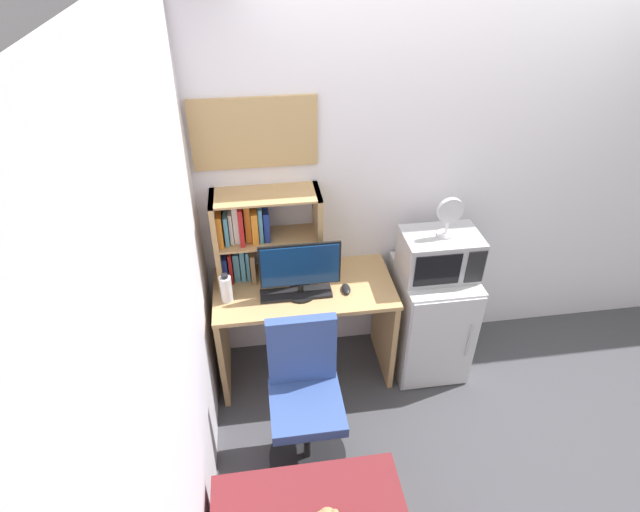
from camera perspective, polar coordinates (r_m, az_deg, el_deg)
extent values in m
cube|color=silver|center=(3.62, 19.74, 8.34)|extent=(6.40, 0.04, 2.60)
cube|color=silver|center=(1.99, -17.04, -16.48)|extent=(0.04, 4.40, 2.60)
cube|color=tan|center=(3.28, -1.80, -3.62)|extent=(1.16, 0.58, 0.03)
cube|color=tan|center=(3.54, -10.87, -9.24)|extent=(0.04, 0.52, 0.74)
cube|color=tan|center=(3.62, 7.24, -7.56)|extent=(0.04, 0.52, 0.74)
cube|color=tan|center=(3.22, -11.51, 1.72)|extent=(0.03, 0.26, 0.60)
cube|color=tan|center=(3.24, -0.26, 2.63)|extent=(0.03, 0.26, 0.60)
cube|color=tan|center=(3.07, -6.20, 6.81)|extent=(0.67, 0.26, 0.01)
cube|color=tan|center=(3.22, -5.86, 2.00)|extent=(0.60, 0.26, 0.01)
cube|color=navy|center=(3.35, -10.58, -0.94)|extent=(0.03, 0.20, 0.20)
cube|color=#B21E1E|center=(3.35, -10.01, -0.71)|extent=(0.02, 0.19, 0.22)
cube|color=teal|center=(3.35, -9.37, -0.67)|extent=(0.04, 0.17, 0.21)
cube|color=teal|center=(3.34, -8.71, -0.34)|extent=(0.03, 0.17, 0.25)
cube|color=teal|center=(3.35, -8.14, -0.51)|extent=(0.02, 0.16, 0.22)
cube|color=brown|center=(3.33, -7.59, -0.62)|extent=(0.03, 0.22, 0.22)
cube|color=orange|center=(3.18, -11.15, 3.41)|extent=(0.03, 0.21, 0.21)
cube|color=teal|center=(3.19, -10.47, 3.42)|extent=(0.02, 0.20, 0.20)
cube|color=silver|center=(3.19, -9.98, 3.60)|extent=(0.02, 0.17, 0.20)
cube|color=silver|center=(3.18, -9.47, 4.08)|extent=(0.03, 0.17, 0.26)
cube|color=#B21E1E|center=(3.16, -8.87, 3.92)|extent=(0.03, 0.22, 0.25)
cube|color=orange|center=(3.18, -8.16, 4.16)|extent=(0.04, 0.16, 0.25)
cube|color=orange|center=(3.18, -7.38, 3.77)|extent=(0.04, 0.20, 0.21)
cube|color=teal|center=(3.17, -6.74, 4.04)|extent=(0.02, 0.19, 0.24)
cube|color=navy|center=(3.19, -6.09, 3.85)|extent=(0.04, 0.18, 0.20)
cylinder|color=black|center=(3.21, -2.16, -4.19)|extent=(0.19, 0.19, 0.02)
cylinder|color=black|center=(3.18, -2.17, -3.59)|extent=(0.04, 0.04, 0.07)
cube|color=black|center=(3.08, -2.26, -1.01)|extent=(0.50, 0.01, 0.30)
cube|color=navy|center=(3.08, -2.25, -1.07)|extent=(0.48, 0.02, 0.28)
cube|color=black|center=(3.20, -2.71, -4.24)|extent=(0.45, 0.12, 0.02)
ellipsoid|color=black|center=(3.23, 2.94, -3.71)|extent=(0.06, 0.11, 0.03)
cylinder|color=silver|center=(3.17, -10.49, -3.65)|extent=(0.07, 0.07, 0.17)
cylinder|color=black|center=(3.11, -10.68, -2.25)|extent=(0.04, 0.04, 0.02)
cube|color=silver|center=(3.67, 12.13, -6.82)|extent=(0.49, 0.55, 0.81)
cube|color=silver|center=(3.48, 13.57, -9.85)|extent=(0.47, 0.01, 0.77)
cylinder|color=#B2B2B7|center=(3.51, 16.37, -9.11)|extent=(0.01, 0.01, 0.28)
cube|color=#ADADB2|center=(3.34, 13.26, 0.21)|extent=(0.49, 0.33, 0.29)
cube|color=black|center=(3.19, 13.09, -1.59)|extent=(0.29, 0.01, 0.22)
cube|color=black|center=(3.28, 17.08, -1.20)|extent=(0.12, 0.01, 0.23)
cylinder|color=silver|center=(3.26, 13.92, 2.41)|extent=(0.11, 0.11, 0.01)
cylinder|color=silver|center=(3.24, 14.04, 3.15)|extent=(0.02, 0.02, 0.09)
cylinder|color=silver|center=(3.17, 14.42, 4.98)|extent=(0.16, 0.03, 0.16)
cylinder|color=black|center=(3.34, -1.40, -21.55)|extent=(0.47, 0.47, 0.04)
cylinder|color=black|center=(3.16, -1.46, -19.32)|extent=(0.04, 0.04, 0.45)
cube|color=#334C8C|center=(2.96, -1.53, -16.57)|extent=(0.41, 0.41, 0.07)
cube|color=#334C8C|center=(2.88, -2.06, -10.46)|extent=(0.39, 0.06, 0.46)
cube|color=tan|center=(3.03, -7.40, 13.49)|extent=(0.73, 0.02, 0.42)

